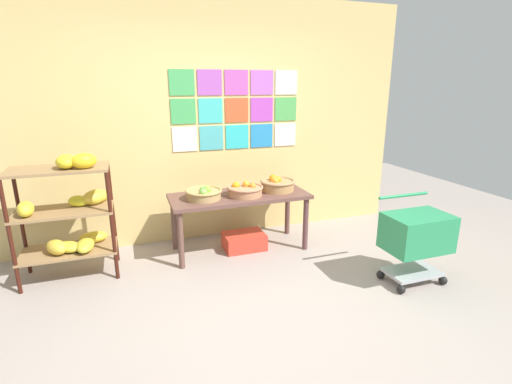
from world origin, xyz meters
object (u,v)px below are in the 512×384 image
Objects in this scene: fruit_basket_left at (245,190)px; shopping_cart at (416,235)px; fruit_basket_back_right at (277,184)px; display_table at (239,202)px; fruit_basket_centre at (204,194)px; banana_shelf_unit at (71,211)px; produce_crate_under_table at (244,241)px.

shopping_cart is (1.28, -1.19, -0.24)m from fruit_basket_left.
shopping_cart is at bearing -55.46° from fruit_basket_back_right.
shopping_cart is at bearing -43.30° from display_table.
fruit_basket_back_right is 1.03× the size of fruit_basket_centre.
fruit_basket_centre is at bearing 0.70° from banana_shelf_unit.
shopping_cart is (0.87, -1.27, -0.25)m from fruit_basket_back_right.
banana_shelf_unit is at bearing 160.38° from shopping_cart.
fruit_basket_back_right reaches higher than display_table.
produce_crate_under_table is (0.45, 0.04, -0.62)m from fruit_basket_centre.
display_table is 3.84× the size of fruit_basket_left.
shopping_cart is at bearing -44.26° from produce_crate_under_table.
banana_shelf_unit is 3.23m from shopping_cart.
fruit_basket_back_right is 0.41m from fruit_basket_left.
banana_shelf_unit is at bearing -178.08° from display_table.
shopping_cart is at bearing -21.71° from banana_shelf_unit.
banana_shelf_unit is 2.66× the size of produce_crate_under_table.
fruit_basket_centre is (-0.40, -0.04, 0.14)m from display_table.
banana_shelf_unit is 1.51× the size of shopping_cart.
display_table is 0.48m from produce_crate_under_table.
fruit_basket_back_right reaches higher than fruit_basket_centre.
fruit_basket_centre reaches higher than display_table.
fruit_basket_centre is 0.48× the size of shopping_cart.
fruit_basket_back_right is (0.45, 0.02, 0.16)m from display_table.
banana_shelf_unit reaches higher than fruit_basket_back_right.
display_table is at bearing 173.91° from produce_crate_under_table.
display_table is 1.82m from shopping_cart.
shopping_cart is (1.33, -1.25, -0.09)m from display_table.
fruit_basket_back_right is 0.49× the size of shopping_cart.
shopping_cart reaches higher than fruit_basket_left.
fruit_basket_left is at bearing -92.10° from produce_crate_under_table.
fruit_basket_left is (1.72, -0.00, 0.05)m from banana_shelf_unit.
shopping_cart is at bearing -34.98° from fruit_basket_centre.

